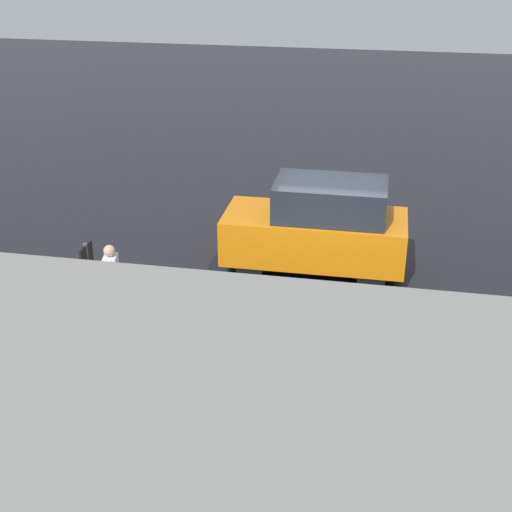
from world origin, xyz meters
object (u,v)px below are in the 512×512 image
Objects in this scene: moving_hatchback at (319,227)px; sign_post at (90,290)px; fire_hydrant at (166,303)px; pedestrian at (112,278)px.

moving_hatchback is 5.64m from sign_post.
fire_hydrant is 0.50× the size of pedestrian.
moving_hatchback is at bearing -125.34° from sign_post.
fire_hydrant is 2.26m from sign_post.
fire_hydrant is at bearing -110.09° from sign_post.
fire_hydrant is at bearing 46.99° from moving_hatchback.
pedestrian is at bearing 11.64° from fire_hydrant.
pedestrian is at bearing 39.90° from moving_hatchback.
pedestrian is 1.75m from sign_post.
sign_post reaches higher than fire_hydrant.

